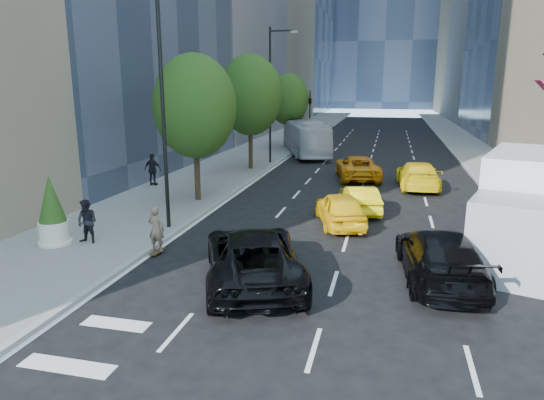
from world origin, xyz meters
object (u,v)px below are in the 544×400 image
(skateboarder, at_px, (156,232))
(box_truck, at_px, (525,205))
(city_bus, at_px, (305,137))
(black_sedan_lincoln, at_px, (253,256))
(planter_shrub, at_px, (52,212))
(black_sedan_mercedes, at_px, (440,256))

(skateboarder, distance_m, box_truck, 13.33)
(city_bus, bearing_deg, skateboarder, -111.08)
(black_sedan_lincoln, distance_m, box_truck, 10.07)
(box_truck, height_order, planter_shrub, box_truck)
(box_truck, bearing_deg, black_sedan_mercedes, -115.17)
(black_sedan_mercedes, height_order, city_bus, city_bus)
(planter_shrub, bearing_deg, black_sedan_lincoln, -9.32)
(planter_shrub, bearing_deg, box_truck, 11.35)
(black_sedan_mercedes, distance_m, city_bus, 28.53)
(box_truck, bearing_deg, planter_shrub, -150.79)
(city_bus, distance_m, planter_shrub, 27.61)
(black_sedan_mercedes, xyz_separation_m, city_bus, (-9.00, 27.07, 0.70))
(black_sedan_lincoln, relative_size, city_bus, 0.56)
(black_sedan_lincoln, bearing_deg, skateboarder, -41.31)
(skateboarder, relative_size, black_sedan_lincoln, 0.28)
(box_truck, bearing_deg, black_sedan_lincoln, -133.73)
(skateboarder, relative_size, planter_shrub, 0.64)
(black_sedan_lincoln, height_order, black_sedan_mercedes, black_sedan_lincoln)
(city_bus, xyz_separation_m, box_truck, (12.11, -23.74, 0.34))
(city_bus, bearing_deg, planter_shrub, -119.67)
(box_truck, xyz_separation_m, planter_shrub, (-17.04, -3.42, -0.44))
(planter_shrub, bearing_deg, city_bus, 79.71)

